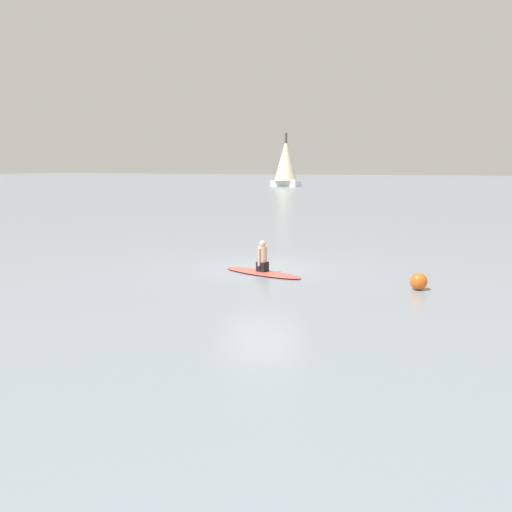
{
  "coord_description": "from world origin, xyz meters",
  "views": [
    {
      "loc": [
        -7.3,
        16.16,
        3.2
      ],
      "look_at": [
        -0.27,
        1.0,
        0.56
      ],
      "focal_mm": 39.89,
      "sensor_mm": 36.0,
      "label": 1
    }
  ],
  "objects_px": {
    "sailboat_near_right": "(286,161)",
    "buoy_marker": "(419,281)",
    "surfboard": "(262,273)",
    "person_paddler": "(262,257)"
  },
  "relations": [
    {
      "from": "person_paddler",
      "to": "sailboat_near_right",
      "type": "relative_size",
      "value": 0.11
    },
    {
      "from": "surfboard",
      "to": "buoy_marker",
      "type": "bearing_deg",
      "value": 11.25
    },
    {
      "from": "surfboard",
      "to": "sailboat_near_right",
      "type": "xyz_separation_m",
      "value": [
        27.84,
        -70.96,
        3.94
      ]
    },
    {
      "from": "person_paddler",
      "to": "buoy_marker",
      "type": "bearing_deg",
      "value": 11.25
    },
    {
      "from": "surfboard",
      "to": "buoy_marker",
      "type": "distance_m",
      "value": 4.64
    },
    {
      "from": "sailboat_near_right",
      "to": "buoy_marker",
      "type": "bearing_deg",
      "value": -47.81
    },
    {
      "from": "surfboard",
      "to": "sailboat_near_right",
      "type": "height_order",
      "value": "sailboat_near_right"
    },
    {
      "from": "sailboat_near_right",
      "to": "buoy_marker",
      "type": "height_order",
      "value": "sailboat_near_right"
    },
    {
      "from": "buoy_marker",
      "to": "person_paddler",
      "type": "bearing_deg",
      "value": -3.88
    },
    {
      "from": "person_paddler",
      "to": "buoy_marker",
      "type": "relative_size",
      "value": 2.08
    }
  ]
}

